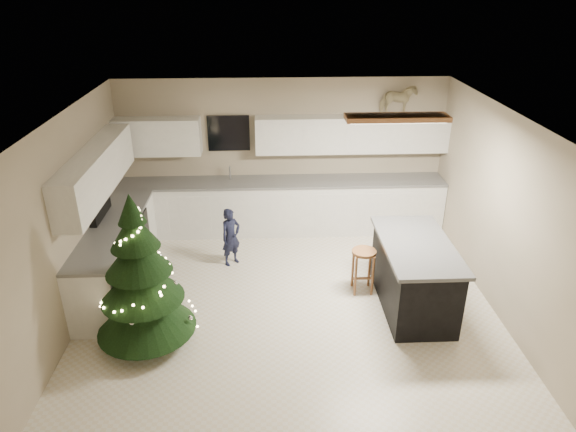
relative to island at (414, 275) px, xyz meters
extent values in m
plane|color=silver|center=(-1.66, 0.14, -0.48)|extent=(5.50, 5.50, 0.00)
cube|color=tan|center=(-1.66, 2.64, 0.82)|extent=(5.50, 0.02, 2.60)
cube|color=tan|center=(-1.66, -2.36, 0.82)|extent=(5.50, 0.02, 2.60)
cube|color=tan|center=(-4.41, 0.14, 0.82)|extent=(0.02, 5.00, 2.60)
cube|color=tan|center=(1.09, 0.14, 0.82)|extent=(0.02, 5.00, 2.60)
cube|color=silver|center=(-1.66, 0.14, 2.12)|extent=(5.50, 5.00, 0.02)
cube|color=#975C37|center=(-0.36, 0.24, 2.07)|extent=(1.25, 0.32, 0.06)
cube|color=white|center=(-0.36, 0.24, 2.04)|extent=(1.15, 0.24, 0.02)
cube|color=white|center=(-1.66, 2.34, -0.03)|extent=(5.48, 0.60, 0.90)
cube|color=white|center=(-4.11, 0.74, -0.03)|extent=(0.60, 2.60, 0.90)
cube|color=slate|center=(-1.66, 2.33, 0.44)|extent=(5.48, 0.62, 0.04)
cube|color=slate|center=(-4.10, 0.74, 0.44)|extent=(0.62, 2.60, 0.04)
cube|color=white|center=(-3.71, 2.46, 1.22)|extent=(1.40, 0.35, 0.60)
cube|color=white|center=(-0.51, 2.46, 1.22)|extent=(3.20, 0.35, 0.60)
cube|color=white|center=(-4.23, 0.86, 1.22)|extent=(0.35, 2.60, 0.60)
cube|color=black|center=(-2.56, 2.61, 1.22)|extent=(0.70, 0.04, 0.60)
cube|color=#99999E|center=(-2.56, 2.34, 0.42)|extent=(0.55, 0.40, 0.06)
cylinder|color=#99999E|center=(-2.56, 2.44, 0.58)|extent=(0.03, 0.03, 0.24)
cube|color=black|center=(-4.09, 1.04, -0.03)|extent=(0.64, 0.75, 0.90)
cube|color=black|center=(-4.34, 1.04, 0.57)|extent=(0.10, 0.75, 0.30)
cube|color=black|center=(0.00, 0.00, -0.03)|extent=(0.80, 1.60, 0.90)
cube|color=#353539|center=(0.00, 0.00, 0.45)|extent=(0.90, 1.70, 0.05)
cylinder|color=#975C37|center=(-0.61, 0.38, 0.15)|extent=(0.34, 0.34, 0.04)
cylinder|color=#975C37|center=(-0.73, 0.26, -0.17)|extent=(0.04, 0.04, 0.61)
cylinder|color=#975C37|center=(-0.49, 0.26, -0.17)|extent=(0.04, 0.04, 0.61)
cylinder|color=#975C37|center=(-0.73, 0.50, -0.17)|extent=(0.04, 0.04, 0.61)
cylinder|color=#975C37|center=(-0.49, 0.50, -0.17)|extent=(0.04, 0.04, 0.61)
cube|color=#975C37|center=(-0.61, 0.38, -0.28)|extent=(0.26, 0.03, 0.03)
cylinder|color=#3F2816|center=(-3.43, -0.59, -0.35)|extent=(0.10, 0.10, 0.26)
cone|color=black|center=(-3.43, -0.59, 0.00)|extent=(1.19, 1.19, 0.61)
cone|color=black|center=(-3.43, -0.59, 0.39)|extent=(0.98, 0.98, 0.52)
cone|color=black|center=(-3.43, -0.59, 0.74)|extent=(0.77, 0.77, 0.48)
cone|color=black|center=(-3.43, -0.59, 1.05)|extent=(0.56, 0.56, 0.44)
cone|color=black|center=(-3.43, -0.59, 1.31)|extent=(0.31, 0.31, 0.35)
sphere|color=#FFD88C|center=(-2.81, -0.59, -0.26)|extent=(0.03, 0.03, 0.03)
sphere|color=#FFD88C|center=(-2.85, -0.42, -0.23)|extent=(0.03, 0.03, 0.03)
sphere|color=#FFD88C|center=(-2.94, -0.26, -0.19)|extent=(0.03, 0.03, 0.03)
sphere|color=#FFD88C|center=(-3.06, -0.14, -0.16)|extent=(0.03, 0.03, 0.03)
sphere|color=#FFD88C|center=(-3.21, -0.06, -0.12)|extent=(0.03, 0.03, 0.03)
sphere|color=#FFD88C|center=(-3.37, -0.03, -0.09)|extent=(0.03, 0.03, 0.03)
sphere|color=#FFD88C|center=(-3.53, -0.05, -0.05)|extent=(0.03, 0.03, 0.03)
sphere|color=#FFD88C|center=(-3.68, -0.11, -0.02)|extent=(0.03, 0.03, 0.03)
sphere|color=#FFD88C|center=(-3.79, -0.21, 0.01)|extent=(0.03, 0.03, 0.03)
sphere|color=#FFD88C|center=(-3.88, -0.34, 0.05)|extent=(0.03, 0.03, 0.03)
sphere|color=#FFD88C|center=(-3.92, -0.48, 0.08)|extent=(0.03, 0.03, 0.03)
sphere|color=#FFD88C|center=(-3.92, -0.62, 0.12)|extent=(0.03, 0.03, 0.03)
sphere|color=#FFD88C|center=(-3.88, -0.76, 0.15)|extent=(0.03, 0.03, 0.03)
sphere|color=#FFD88C|center=(-3.80, -0.87, 0.19)|extent=(0.03, 0.03, 0.03)
sphere|color=#FFD88C|center=(-3.70, -0.96, 0.22)|extent=(0.03, 0.03, 0.03)
sphere|color=#FFD88C|center=(-3.58, -1.00, 0.26)|extent=(0.03, 0.03, 0.03)
sphere|color=#FFD88C|center=(-3.45, -1.02, 0.29)|extent=(0.03, 0.03, 0.03)
sphere|color=#FFD88C|center=(-3.33, -0.99, 0.33)|extent=(0.03, 0.03, 0.03)
sphere|color=#FFD88C|center=(-3.23, -0.94, 0.36)|extent=(0.03, 0.03, 0.03)
sphere|color=#FFD88C|center=(-3.14, -0.85, 0.39)|extent=(0.03, 0.03, 0.03)
sphere|color=#FFD88C|center=(-3.09, -0.76, 0.43)|extent=(0.03, 0.03, 0.03)
sphere|color=#FFD88C|center=(-3.07, -0.65, 0.46)|extent=(0.03, 0.03, 0.03)
sphere|color=#FFD88C|center=(-3.08, -0.54, 0.50)|extent=(0.03, 0.03, 0.03)
sphere|color=#FFD88C|center=(-3.12, -0.45, 0.53)|extent=(0.03, 0.03, 0.03)
sphere|color=#FFD88C|center=(-3.18, -0.37, 0.57)|extent=(0.03, 0.03, 0.03)
sphere|color=#FFD88C|center=(-3.26, -0.32, 0.60)|extent=(0.03, 0.03, 0.03)
sphere|color=#FFD88C|center=(-3.35, -0.29, 0.64)|extent=(0.03, 0.03, 0.03)
sphere|color=#FFD88C|center=(-3.44, -0.29, 0.67)|extent=(0.03, 0.03, 0.03)
sphere|color=#FFD88C|center=(-3.52, -0.32, 0.71)|extent=(0.03, 0.03, 0.03)
sphere|color=#FFD88C|center=(-3.59, -0.37, 0.74)|extent=(0.03, 0.03, 0.03)
sphere|color=#FFD88C|center=(-3.64, -0.43, 0.77)|extent=(0.03, 0.03, 0.03)
sphere|color=#FFD88C|center=(-3.66, -0.50, 0.81)|extent=(0.03, 0.03, 0.03)
sphere|color=#FFD88C|center=(-3.67, -0.57, 0.84)|extent=(0.03, 0.03, 0.03)
sphere|color=#FFD88C|center=(-3.65, -0.63, 0.88)|extent=(0.03, 0.03, 0.03)
sphere|color=#FFD88C|center=(-3.62, -0.69, 0.91)|extent=(0.03, 0.03, 0.03)
sphere|color=#FFD88C|center=(-3.57, -0.73, 0.95)|extent=(0.03, 0.03, 0.03)
sphere|color=#FFD88C|center=(-3.52, -0.76, 0.98)|extent=(0.03, 0.03, 0.03)
sphere|color=#FFD88C|center=(-3.47, -0.76, 1.02)|extent=(0.03, 0.03, 0.03)
sphere|color=#FFD88C|center=(-3.42, -0.75, 1.05)|extent=(0.03, 0.03, 0.03)
sphere|color=#FFD88C|center=(-3.38, -0.73, 1.09)|extent=(0.03, 0.03, 0.03)
sphere|color=#FFD88C|center=(-3.35, -0.70, 1.12)|extent=(0.03, 0.03, 0.03)
sphere|color=#FFD88C|center=(-3.33, -0.66, 1.15)|extent=(0.03, 0.03, 0.03)
sphere|color=#FFD88C|center=(-3.32, -0.63, 1.19)|extent=(0.03, 0.03, 0.03)
sphere|color=#FFD88C|center=(-3.33, -0.59, 1.22)|extent=(0.03, 0.03, 0.03)
sphere|color=#FFD88C|center=(-3.34, -0.57, 1.26)|extent=(0.03, 0.03, 0.03)
sphere|color=#FFD88C|center=(-3.37, -0.55, 1.29)|extent=(0.03, 0.03, 0.03)
sphere|color=#FFD88C|center=(-3.39, -0.54, 1.33)|extent=(0.03, 0.03, 0.03)
sphere|color=#FFD88C|center=(-3.41, -0.54, 1.36)|extent=(0.03, 0.03, 0.03)
sphere|color=silver|center=(-2.90, -0.59, -0.15)|extent=(0.06, 0.06, 0.06)
sphere|color=silver|center=(-3.72, -0.20, -0.02)|extent=(0.06, 0.06, 0.06)
sphere|color=silver|center=(-3.57, -1.01, 0.11)|extent=(0.06, 0.06, 0.06)
sphere|color=silver|center=(-3.06, -0.47, 0.24)|extent=(0.06, 0.06, 0.06)
sphere|color=silver|center=(-3.72, -0.39, 0.37)|extent=(0.06, 0.06, 0.06)
sphere|color=silver|center=(-3.43, -0.89, 0.50)|extent=(0.06, 0.06, 0.06)
sphere|color=silver|center=(-3.23, -0.44, 0.63)|extent=(0.06, 0.06, 0.06)
sphere|color=silver|center=(-3.63, -0.53, 0.76)|extent=(0.06, 0.06, 0.06)
sphere|color=silver|center=(-3.38, -0.74, 0.89)|extent=(0.06, 0.06, 0.06)
sphere|color=silver|center=(-3.37, -0.50, 1.03)|extent=(0.06, 0.06, 0.06)
sphere|color=silver|center=(-3.50, -0.59, 1.16)|extent=(0.06, 0.06, 0.06)
sphere|color=silver|center=(-3.42, -0.61, 1.29)|extent=(0.06, 0.06, 0.06)
imported|color=#191E3B|center=(-2.50, 1.23, -0.02)|extent=(0.40, 0.38, 0.92)
cube|color=#975C37|center=(0.21, 2.43, 1.53)|extent=(0.22, 0.02, 0.02)
cube|color=#975C37|center=(0.21, 2.50, 1.53)|extent=(0.22, 0.02, 0.02)
imported|color=#CEC084|center=(0.21, 2.46, 1.78)|extent=(0.59, 0.31, 0.48)
camera|label=1|loc=(-1.94, -5.76, 3.63)|focal=32.00mm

